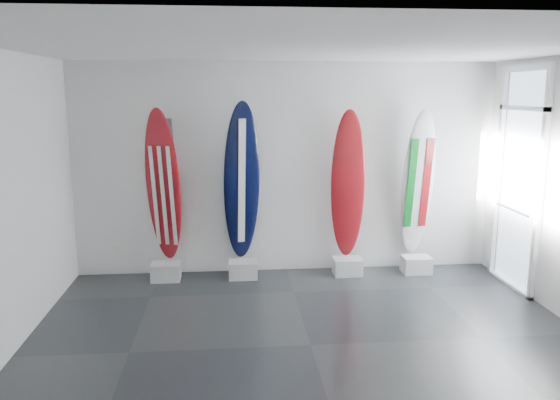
{
  "coord_description": "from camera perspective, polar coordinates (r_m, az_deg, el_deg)",
  "views": [
    {
      "loc": [
        -0.8,
        -5.29,
        2.6
      ],
      "look_at": [
        -0.19,
        1.4,
        1.27
      ],
      "focal_mm": 35.48,
      "sensor_mm": 36.0,
      "label": 1
    }
  ],
  "objects": [
    {
      "name": "surfboard_italy",
      "position": [
        8.13,
        14.01,
        1.66
      ],
      "size": [
        0.51,
        0.39,
        2.12
      ],
      "primitive_type": "ellipsoid",
      "rotation": [
        0.13,
        0.0,
        0.1
      ],
      "color": "silver",
      "rests_on": "display_block_italy"
    },
    {
      "name": "display_block_swiss",
      "position": [
        8.05,
        6.96,
        -6.82
      ],
      "size": [
        0.4,
        0.3,
        0.24
      ],
      "primitive_type": "cube",
      "color": "silver",
      "rests_on": "floor"
    },
    {
      "name": "glass_door",
      "position": [
        7.9,
        23.41,
        1.74
      ],
      "size": [
        0.12,
        1.16,
        2.85
      ],
      "primitive_type": null,
      "color": "white",
      "rests_on": "floor"
    },
    {
      "name": "display_block_navy",
      "position": [
        7.88,
        -3.83,
        -7.16
      ],
      "size": [
        0.4,
        0.3,
        0.24
      ],
      "primitive_type": "cube",
      "color": "silver",
      "rests_on": "floor"
    },
    {
      "name": "wall_front",
      "position": [
        3.11,
        10.22,
        -9.74
      ],
      "size": [
        6.0,
        0.0,
        6.0
      ],
      "primitive_type": "plane",
      "rotation": [
        -1.57,
        0.0,
        0.0
      ],
      "color": "silver",
      "rests_on": "ground"
    },
    {
      "name": "display_block_usa",
      "position": [
        7.93,
        -11.67,
        -7.25
      ],
      "size": [
        0.4,
        0.3,
        0.24
      ],
      "primitive_type": "cube",
      "color": "silver",
      "rests_on": "floor"
    },
    {
      "name": "wall_back",
      "position": [
        7.91,
        0.68,
        3.23
      ],
      "size": [
        6.0,
        0.0,
        6.0
      ],
      "primitive_type": "plane",
      "rotation": [
        1.57,
        0.0,
        0.0
      ],
      "color": "silver",
      "rests_on": "ground"
    },
    {
      "name": "surfboard_swiss",
      "position": [
        7.86,
        7.01,
        1.59
      ],
      "size": [
        0.5,
        0.25,
        2.12
      ],
      "primitive_type": "ellipsoid",
      "rotation": [
        0.05,
        0.0,
        -0.13
      ],
      "color": "maroon",
      "rests_on": "display_block_swiss"
    },
    {
      "name": "display_block_italy",
      "position": [
        8.31,
        13.85,
        -6.47
      ],
      "size": [
        0.4,
        0.3,
        0.24
      ],
      "primitive_type": "cube",
      "color": "silver",
      "rests_on": "floor"
    },
    {
      "name": "surfboard_navy",
      "position": [
        7.68,
        -3.97,
        1.86
      ],
      "size": [
        0.55,
        0.39,
        2.24
      ],
      "primitive_type": "ellipsoid",
      "rotation": [
        0.1,
        0.0,
        0.19
      ],
      "color": "black",
      "rests_on": "display_block_navy"
    },
    {
      "name": "surfboard_usa",
      "position": [
        7.74,
        -11.94,
        1.4
      ],
      "size": [
        0.56,
        0.47,
        2.16
      ],
      "primitive_type": "ellipsoid",
      "rotation": [
        0.13,
        0.0,
        -0.25
      ],
      "color": "maroon",
      "rests_on": "display_block_usa"
    },
    {
      "name": "ceiling",
      "position": [
        5.37,
        3.53,
        15.46
      ],
      "size": [
        6.0,
        6.0,
        0.0
      ],
      "primitive_type": "plane",
      "rotation": [
        3.14,
        0.0,
        0.0
      ],
      "color": "white",
      "rests_on": "wall_back"
    },
    {
      "name": "wall_outlet",
      "position": [
        8.26,
        -16.56,
        -5.06
      ],
      "size": [
        0.09,
        0.02,
        0.13
      ],
      "primitive_type": "cube",
      "color": "silver",
      "rests_on": "wall_back"
    },
    {
      "name": "floor",
      "position": [
        5.95,
        3.17,
        -14.71
      ],
      "size": [
        6.0,
        6.0,
        0.0
      ],
      "primitive_type": "plane",
      "color": "black",
      "rests_on": "ground"
    }
  ]
}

